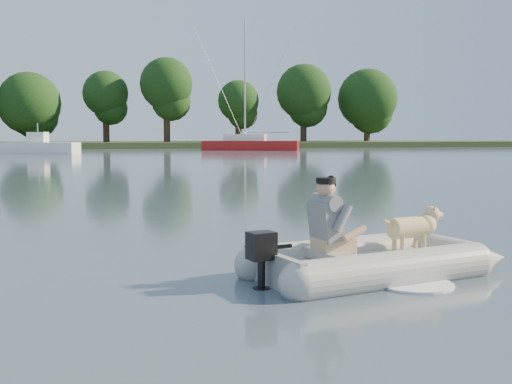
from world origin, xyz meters
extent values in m
plane|color=slate|center=(0.00, 0.00, 0.00)|extent=(160.00, 160.00, 0.00)
cube|color=#47512D|center=(0.00, 62.00, 0.25)|extent=(160.00, 12.00, 0.70)
cylinder|color=#332316|center=(-9.90, 61.33, 1.47)|extent=(0.70, 0.70, 2.94)
sphere|color=#1F4617|center=(-9.90, 61.33, 4.49)|extent=(6.27, 6.27, 6.27)
cylinder|color=#332316|center=(-2.42, 61.95, 1.84)|extent=(0.70, 0.70, 3.67)
sphere|color=#1F4617|center=(-2.42, 61.95, 5.61)|extent=(4.69, 4.69, 4.69)
cylinder|color=#332316|center=(3.70, 60.15, 2.15)|extent=(0.70, 0.70, 4.29)
sphere|color=#1F4617|center=(3.70, 60.15, 6.56)|extent=(5.43, 5.43, 5.43)
cylinder|color=#332316|center=(11.30, 60.43, 1.61)|extent=(0.70, 0.70, 3.21)
sphere|color=#1F4617|center=(11.30, 60.43, 4.91)|extent=(4.41, 4.41, 4.41)
cylinder|color=#332316|center=(18.70, 61.04, 1.97)|extent=(0.70, 0.70, 3.94)
sphere|color=#1F4617|center=(18.70, 61.04, 6.02)|extent=(6.03, 6.03, 6.03)
cylinder|color=#332316|center=(26.27, 61.31, 1.76)|extent=(0.70, 0.70, 3.52)
sphere|color=#1F4617|center=(26.27, 61.31, 5.37)|extent=(6.68, 6.68, 6.68)
cube|color=#9D1412|center=(10.23, 49.38, 0.32)|extent=(8.83, 5.31, 1.06)
cube|color=white|center=(9.73, 49.56, 1.11)|extent=(4.14, 3.07, 0.64)
cylinder|color=#A5A5AA|center=(9.73, 49.56, 6.14)|extent=(0.17, 0.17, 10.59)
camera|label=1|loc=(-2.04, -6.74, 1.63)|focal=45.00mm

